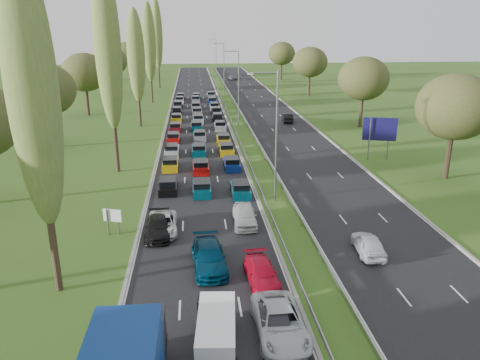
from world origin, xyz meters
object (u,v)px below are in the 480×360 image
info_sign (113,218)px  direction_sign (380,131)px  near_car_2 (163,224)px  white_van_rear (216,330)px  near_car_3 (158,227)px

info_sign → direction_sign: 34.44m
near_car_2 → direction_sign: 31.33m
near_car_2 → white_van_rear: size_ratio=1.02×
white_van_rear → info_sign: 16.20m
info_sign → direction_sign: (28.80, 18.77, 2.20)m
near_car_2 → near_car_3: bearing=-121.7°
white_van_rear → near_car_2: bearing=108.4°
white_van_rear → direction_sign: 39.61m
near_car_2 → direction_sign: bearing=34.9°
white_van_rear → direction_sign: bearing=61.9°
info_sign → direction_sign: direction_sign is taller
direction_sign → near_car_2: bearing=-143.1°
near_car_2 → near_car_3: near_car_3 is taller
near_car_3 → info_sign: info_sign is taller
direction_sign → info_sign: bearing=-146.9°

